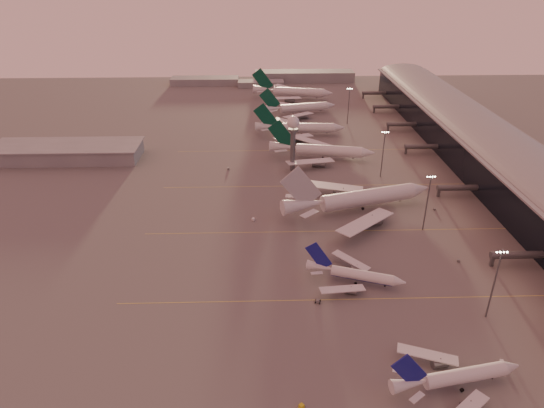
{
  "coord_description": "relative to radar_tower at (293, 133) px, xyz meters",
  "views": [
    {
      "loc": [
        -13.04,
        -117.92,
        100.87
      ],
      "look_at": [
        -7.62,
        61.54,
        9.66
      ],
      "focal_mm": 32.0,
      "sensor_mm": 36.0,
      "label": 1
    }
  ],
  "objects": [
    {
      "name": "ground",
      "position": [
        -5.0,
        -120.0,
        -20.95
      ],
      "size": [
        700.0,
        700.0,
        0.0
      ],
      "primitive_type": "plane",
      "color": "#4F4D4D",
      "rests_on": "ground"
    },
    {
      "name": "taxiway_markings",
      "position": [
        25.0,
        -64.0,
        -20.94
      ],
      "size": [
        180.0,
        185.25,
        0.02
      ],
      "color": "gold",
      "rests_on": "ground"
    },
    {
      "name": "terminal",
      "position": [
        102.88,
        -9.91,
        -10.43
      ],
      "size": [
        57.0,
        362.0,
        23.04
      ],
      "color": "black",
      "rests_on": "ground"
    },
    {
      "name": "hangar",
      "position": [
        -125.0,
        20.0,
        -16.63
      ],
      "size": [
        82.0,
        27.0,
        8.5
      ],
      "color": "slate",
      "rests_on": "ground"
    },
    {
      "name": "radar_tower",
      "position": [
        0.0,
        0.0,
        0.0
      ],
      "size": [
        6.4,
        6.4,
        31.1
      ],
      "color": "#4F5155",
      "rests_on": "ground"
    },
    {
      "name": "mast_a",
      "position": [
        53.0,
        -120.0,
        -7.21
      ],
      "size": [
        3.6,
        0.56,
        25.0
      ],
      "color": "#4F5155",
      "rests_on": "ground"
    },
    {
      "name": "mast_b",
      "position": [
        50.0,
        -65.0,
        -7.21
      ],
      "size": [
        3.6,
        0.56,
        25.0
      ],
      "color": "#4F5155",
      "rests_on": "ground"
    },
    {
      "name": "mast_c",
      "position": [
        45.0,
        -10.0,
        -7.21
      ],
      "size": [
        3.6,
        0.56,
        25.0
      ],
      "color": "#4F5155",
      "rests_on": "ground"
    },
    {
      "name": "mast_d",
      "position": [
        43.0,
        80.0,
        -7.21
      ],
      "size": [
        3.6,
        0.56,
        25.0
      ],
      "color": "#4F5155",
      "rests_on": "ground"
    },
    {
      "name": "distant_horizon",
      "position": [
        -2.38,
        205.14,
        -17.06
      ],
      "size": [
        165.0,
        37.5,
        9.0
      ],
      "color": "slate",
      "rests_on": "ground"
    },
    {
      "name": "narrowbody_near",
      "position": [
        32.72,
        -147.48,
        -17.97
      ],
      "size": [
        37.35,
        29.55,
        14.7
      ],
      "color": "silver",
      "rests_on": "ground"
    },
    {
      "name": "narrowbody_mid",
      "position": [
        14.83,
        -100.62,
        -18.16
      ],
      "size": [
        33.87,
        26.56,
        13.76
      ],
      "color": "silver",
      "rests_on": "ground"
    },
    {
      "name": "widebody_white",
      "position": [
        26.19,
        -47.18,
        -16.54
      ],
      "size": [
        70.34,
        55.59,
        25.4
      ],
      "color": "silver",
      "rests_on": "ground"
    },
    {
      "name": "greentail_a",
      "position": [
        17.43,
        15.69,
        -17.12
      ],
      "size": [
        59.11,
        47.31,
        21.66
      ],
      "color": "silver",
      "rests_on": "ground"
    },
    {
      "name": "greentail_b",
      "position": [
        8.76,
        56.73,
        -17.24
      ],
      "size": [
        57.86,
        46.69,
        21.01
      ],
      "color": "silver",
      "rests_on": "ground"
    },
    {
      "name": "greentail_c",
      "position": [
        11.57,
        103.25,
        -17.31
      ],
      "size": [
        56.01,
        44.75,
        20.63
      ],
      "color": "silver",
      "rests_on": "ground"
    },
    {
      "name": "greentail_d",
      "position": [
        10.33,
        146.72,
        -16.78
      ],
      "size": [
        64.26,
        51.4,
        23.59
      ],
      "color": "silver",
      "rests_on": "ground"
    },
    {
      "name": "gsv_truck_a",
      "position": [
        -7.67,
        -152.71,
        -19.68
      ],
      "size": [
        6.2,
        5.62,
        2.5
      ],
      "color": "gold",
      "rests_on": "ground"
    },
    {
      "name": "gsv_catering_a",
      "position": [
        49.21,
        -139.57,
        -18.97
      ],
      "size": [
        5.12,
        2.93,
        3.97
      ],
      "color": "silver",
      "rests_on": "ground"
    },
    {
      "name": "gsv_tug_mid",
      "position": [
        0.79,
        -111.46,
        -20.37
      ],
      "size": [
        4.44,
        3.38,
        1.12
      ],
      "color": "#5B5E61",
      "rests_on": "ground"
    },
    {
      "name": "gsv_truck_b",
      "position": [
        56.27,
        -89.22,
        -19.93
      ],
      "size": [
        5.23,
        3.58,
        1.99
      ],
      "color": "#5B5E61",
      "rests_on": "ground"
    },
    {
      "name": "gsv_truck_c",
      "position": [
        -20.26,
        -54.62,
        -19.69
      ],
      "size": [
        5.27,
        6.31,
        2.48
      ],
      "color": "silver",
      "rests_on": "ground"
    },
    {
      "name": "gsv_catering_b",
      "position": [
        60.87,
        -47.69,
        -19.13
      ],
      "size": [
        4.75,
        2.81,
        3.65
      ],
      "color": "#5B5E61",
      "rests_on": "ground"
    },
    {
      "name": "gsv_tug_far",
      "position": [
        20.11,
        -23.46,
        -20.43
      ],
      "size": [
        2.94,
        3.94,
        1.0
      ],
      "color": "#5B5E61",
      "rests_on": "ground"
    },
    {
      "name": "gsv_truck_d",
      "position": [
        -34.22,
        2.16,
        -19.69
      ],
      "size": [
        2.85,
        6.34,
        2.48
      ],
      "color": "#5B5E61",
      "rests_on": "ground"
    }
  ]
}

